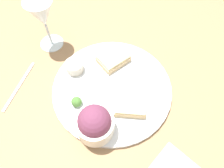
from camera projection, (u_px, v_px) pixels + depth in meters
The scene contains 9 objects.
ground_plane at pixel (112, 90), 0.63m from camera, with size 4.00×4.00×0.00m, color #93704C.
dinner_plate at pixel (112, 89), 0.63m from camera, with size 0.34×0.34×0.01m.
salad_bowl at pixel (95, 123), 0.52m from camera, with size 0.10×0.10×0.10m.
sauce_ramekin at pixel (74, 66), 0.64m from camera, with size 0.05×0.05×0.03m.
cheese_toast_near at pixel (113, 59), 0.66m from camera, with size 0.09×0.07×0.03m.
cheese_toast_far at pixel (130, 106), 0.58m from camera, with size 0.10×0.10×0.03m.
wine_glass at pixel (42, 16), 0.62m from camera, with size 0.08×0.08×0.17m.
garnish at pixel (77, 102), 0.58m from camera, with size 0.03×0.03×0.03m.
fork at pixel (19, 86), 0.64m from camera, with size 0.14×0.11×0.01m.
Camera 1 is at (0.17, 0.25, 0.56)m, focal length 35.00 mm.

